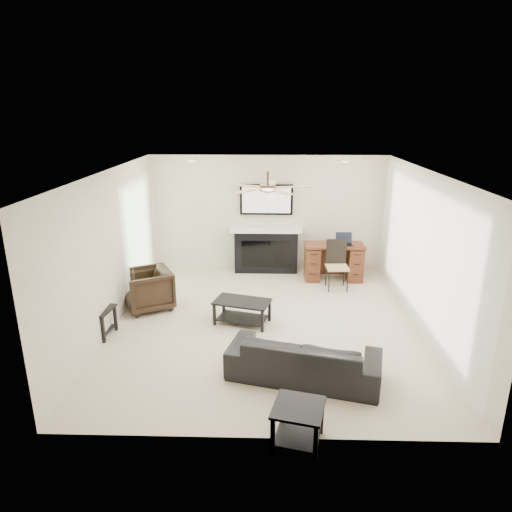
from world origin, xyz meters
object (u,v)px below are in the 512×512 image
Objects in this scene: sofa at (304,358)px; coffee_table at (242,312)px; armchair at (148,289)px; desk at (333,262)px; fireplace_unit at (266,230)px.

sofa reaches higher than coffee_table.
armchair is 0.65× the size of desk.
desk reaches higher than armchair.
fireplace_unit is (-0.53, 4.14, 0.67)m from sofa.
coffee_table is 2.67m from fireplace_unit.
sofa is 1.84m from coffee_table.
armchair is (-2.60, 2.15, 0.07)m from sofa.
sofa is 3.37m from armchair.
desk is at bearing -16.47° from fireplace_unit.
fireplace_unit is at bearing -68.42° from sofa.
sofa is 2.20× the size of coffee_table.
desk is at bearing -88.90° from sofa.
sofa is 1.62× the size of desk.
desk reaches higher than sofa.
armchair reaches higher than sofa.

